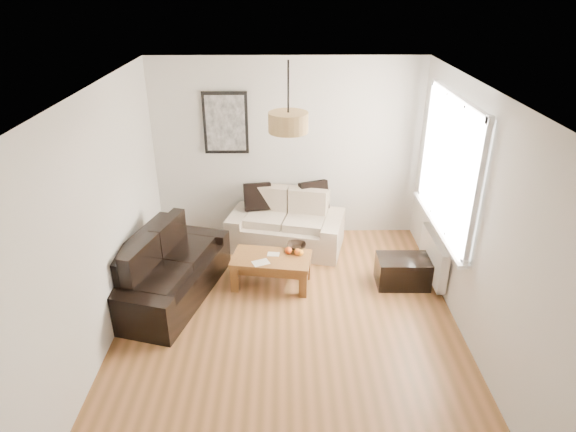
{
  "coord_description": "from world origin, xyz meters",
  "views": [
    {
      "loc": [
        -0.05,
        -4.54,
        3.55
      ],
      "look_at": [
        0.0,
        0.6,
        1.05
      ],
      "focal_mm": 30.99,
      "sensor_mm": 36.0,
      "label": 1
    }
  ],
  "objects_px": {
    "loveseat_cream": "(286,221)",
    "sofa_leather": "(169,268)",
    "coffee_table": "(272,271)",
    "ottoman": "(403,271)"
  },
  "relations": [
    {
      "from": "ottoman",
      "to": "sofa_leather",
      "type": "bearing_deg",
      "value": -175.76
    },
    {
      "from": "sofa_leather",
      "to": "coffee_table",
      "type": "bearing_deg",
      "value": -64.09
    },
    {
      "from": "loveseat_cream",
      "to": "coffee_table",
      "type": "bearing_deg",
      "value": -87.54
    },
    {
      "from": "sofa_leather",
      "to": "coffee_table",
      "type": "height_order",
      "value": "sofa_leather"
    },
    {
      "from": "sofa_leather",
      "to": "coffee_table",
      "type": "distance_m",
      "value": 1.26
    },
    {
      "from": "loveseat_cream",
      "to": "coffee_table",
      "type": "xyz_separation_m",
      "value": [
        -0.19,
        -1.0,
        -0.19
      ]
    },
    {
      "from": "loveseat_cream",
      "to": "sofa_leather",
      "type": "relative_size",
      "value": 0.88
    },
    {
      "from": "loveseat_cream",
      "to": "sofa_leather",
      "type": "xyz_separation_m",
      "value": [
        -1.42,
        -1.22,
        -0.01
      ]
    },
    {
      "from": "coffee_table",
      "to": "ottoman",
      "type": "bearing_deg",
      "value": -0.38
    },
    {
      "from": "loveseat_cream",
      "to": "coffee_table",
      "type": "distance_m",
      "value": 1.04
    }
  ]
}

